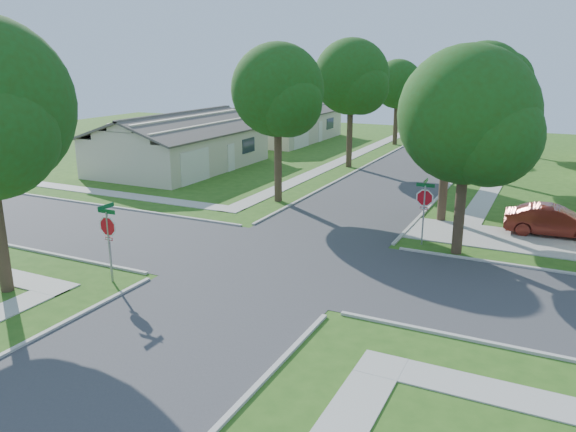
% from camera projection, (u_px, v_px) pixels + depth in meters
% --- Properties ---
extents(ground, '(100.00, 100.00, 0.00)m').
position_uv_depth(ground, '(281.00, 261.00, 23.07)').
color(ground, '#2A5417').
rests_on(ground, ground).
extents(road_ns, '(7.00, 100.00, 0.02)m').
position_uv_depth(road_ns, '(281.00, 261.00, 23.07)').
color(road_ns, '#333335').
rests_on(road_ns, ground).
extents(sidewalk_ne, '(1.20, 40.00, 0.04)m').
position_uv_depth(sidewalk_ne, '(504.00, 167.00, 43.00)').
color(sidewalk_ne, '#9E9B91').
rests_on(sidewalk_ne, ground).
extents(sidewalk_nw, '(1.20, 40.00, 0.04)m').
position_uv_depth(sidewalk_nw, '(353.00, 155.00, 48.14)').
color(sidewalk_nw, '#9E9B91').
rests_on(sidewalk_nw, ground).
extents(driveway, '(8.80, 3.60, 0.05)m').
position_uv_depth(driveway, '(503.00, 239.00, 25.88)').
color(driveway, '#9E9B91').
rests_on(driveway, ground).
extents(stop_sign_sw, '(1.05, 0.80, 2.98)m').
position_uv_depth(stop_sign_sw, '(108.00, 230.00, 20.43)').
color(stop_sign_sw, gray).
rests_on(stop_sign_sw, ground).
extents(stop_sign_ne, '(1.05, 0.80, 2.98)m').
position_uv_depth(stop_sign_ne, '(424.00, 201.00, 24.61)').
color(stop_sign_ne, gray).
rests_on(stop_sign_ne, ground).
extents(tree_e_near, '(4.97, 4.80, 8.28)m').
position_uv_depth(tree_e_near, '(450.00, 110.00, 27.34)').
color(tree_e_near, '#38281C').
rests_on(tree_e_near, ground).
extents(tree_e_mid, '(5.59, 5.40, 9.21)m').
position_uv_depth(tree_e_mid, '(485.00, 86.00, 37.56)').
color(tree_e_mid, '#38281C').
rests_on(tree_e_mid, ground).
extents(tree_e_far, '(5.17, 5.00, 8.72)m').
position_uv_depth(tree_e_far, '(504.00, 83.00, 48.89)').
color(tree_e_far, '#38281C').
rests_on(tree_e_far, ground).
extents(tree_w_near, '(5.38, 5.20, 8.97)m').
position_uv_depth(tree_w_near, '(279.00, 94.00, 31.17)').
color(tree_w_near, '#38281C').
rests_on(tree_w_near, ground).
extents(tree_w_mid, '(5.80, 5.60, 9.56)m').
position_uv_depth(tree_w_mid, '(352.00, 80.00, 41.45)').
color(tree_w_mid, '#38281C').
rests_on(tree_w_mid, ground).
extents(tree_w_far, '(4.76, 4.60, 8.04)m').
position_uv_depth(tree_w_far, '(398.00, 86.00, 52.98)').
color(tree_w_far, '#38281C').
rests_on(tree_w_far, ground).
extents(tree_ne_corner, '(5.80, 5.60, 8.66)m').
position_uv_depth(tree_ne_corner, '(469.00, 122.00, 22.52)').
color(tree_ne_corner, '#38281C').
rests_on(tree_ne_corner, ground).
extents(house_nw_near, '(8.42, 13.60, 4.23)m').
position_uv_depth(house_nw_near, '(181.00, 148.00, 42.38)').
color(house_nw_near, '#BFB597').
rests_on(house_nw_near, ground).
extents(house_nw_far, '(8.42, 13.60, 4.23)m').
position_uv_depth(house_nw_far, '(281.00, 125.00, 57.09)').
color(house_nw_far, '#BFB597').
rests_on(house_nw_far, ground).
extents(car_driveway, '(4.45, 1.82, 1.43)m').
position_uv_depth(car_driveway, '(554.00, 221.00, 26.20)').
color(car_driveway, '#541811').
rests_on(car_driveway, ground).
extents(car_curb_east, '(1.52, 3.74, 1.27)m').
position_uv_depth(car_curb_east, '(442.00, 153.00, 45.79)').
color(car_curb_east, black).
rests_on(car_curb_east, ground).
extents(car_curb_west, '(2.50, 5.07, 1.42)m').
position_uv_depth(car_curb_west, '(443.00, 133.00, 57.70)').
color(car_curb_west, black).
rests_on(car_curb_west, ground).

